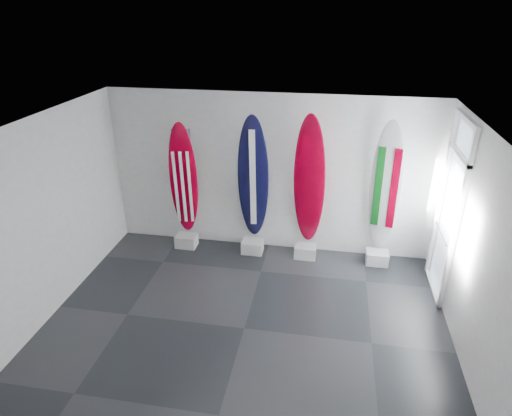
% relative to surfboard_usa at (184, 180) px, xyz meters
% --- Properties ---
extents(floor, '(6.00, 6.00, 0.00)m').
position_rel_surfboard_usa_xyz_m(floor, '(1.60, -2.28, -1.37)').
color(floor, black).
rests_on(floor, ground).
extents(ceiling, '(6.00, 6.00, 0.00)m').
position_rel_surfboard_usa_xyz_m(ceiling, '(1.60, -2.28, 1.63)').
color(ceiling, white).
rests_on(ceiling, wall_back).
extents(wall_back, '(6.00, 0.00, 6.00)m').
position_rel_surfboard_usa_xyz_m(wall_back, '(1.60, 0.22, 0.13)').
color(wall_back, silver).
rests_on(wall_back, ground).
extents(wall_front, '(6.00, 0.00, 6.00)m').
position_rel_surfboard_usa_xyz_m(wall_front, '(1.60, -4.78, 0.13)').
color(wall_front, silver).
rests_on(wall_front, ground).
extents(wall_left, '(0.00, 5.00, 5.00)m').
position_rel_surfboard_usa_xyz_m(wall_left, '(-1.40, -2.28, 0.13)').
color(wall_left, silver).
rests_on(wall_left, ground).
extents(wall_right, '(0.00, 5.00, 5.00)m').
position_rel_surfboard_usa_xyz_m(wall_right, '(4.60, -2.28, 0.13)').
color(wall_right, silver).
rests_on(wall_right, ground).
extents(display_block_usa, '(0.40, 0.30, 0.24)m').
position_rel_surfboard_usa_xyz_m(display_block_usa, '(0.00, -0.10, -1.25)').
color(display_block_usa, silver).
rests_on(display_block_usa, floor).
extents(surfboard_usa, '(0.57, 0.43, 2.28)m').
position_rel_surfboard_usa_xyz_m(surfboard_usa, '(0.00, 0.00, 0.00)').
color(surfboard_usa, maroon).
rests_on(surfboard_usa, display_block_usa).
extents(display_block_navy, '(0.40, 0.30, 0.24)m').
position_rel_surfboard_usa_xyz_m(display_block_navy, '(1.32, -0.10, -1.25)').
color(display_block_navy, silver).
rests_on(display_block_navy, floor).
extents(surfboard_navy, '(0.59, 0.48, 2.48)m').
position_rel_surfboard_usa_xyz_m(surfboard_navy, '(1.32, 0.00, 0.10)').
color(surfboard_navy, black).
rests_on(surfboard_navy, display_block_navy).
extents(display_block_swiss, '(0.40, 0.30, 0.24)m').
position_rel_surfboard_usa_xyz_m(display_block_swiss, '(2.34, -0.10, -1.25)').
color(display_block_swiss, silver).
rests_on(display_block_swiss, floor).
extents(surfboard_swiss, '(0.62, 0.44, 2.52)m').
position_rel_surfboard_usa_xyz_m(surfboard_swiss, '(2.34, 0.00, 0.12)').
color(surfboard_swiss, maroon).
rests_on(surfboard_swiss, display_block_swiss).
extents(display_block_italy, '(0.40, 0.30, 0.24)m').
position_rel_surfboard_usa_xyz_m(display_block_italy, '(3.66, -0.10, -1.25)').
color(display_block_italy, silver).
rests_on(display_block_italy, floor).
extents(surfboard_italy, '(0.61, 0.41, 2.47)m').
position_rel_surfboard_usa_xyz_m(surfboard_italy, '(3.66, 0.00, 0.10)').
color(surfboard_italy, white).
rests_on(surfboard_italy, display_block_italy).
extents(wall_outlet, '(0.09, 0.02, 0.13)m').
position_rel_surfboard_usa_xyz_m(wall_outlet, '(-0.85, 0.20, -1.02)').
color(wall_outlet, silver).
rests_on(wall_outlet, wall_back).
extents(glass_door, '(0.12, 1.16, 2.85)m').
position_rel_surfboard_usa_xyz_m(glass_door, '(4.57, -0.73, 0.05)').
color(glass_door, white).
rests_on(glass_door, floor).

